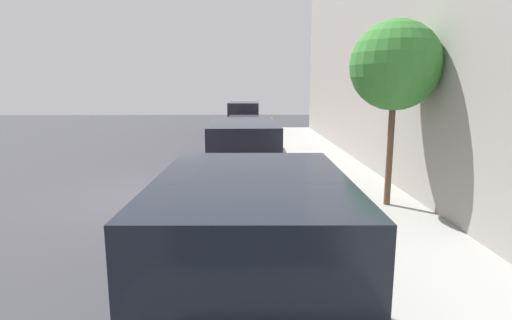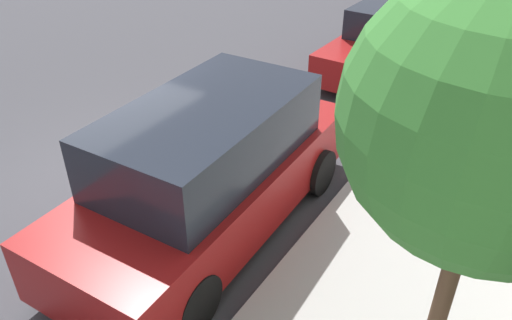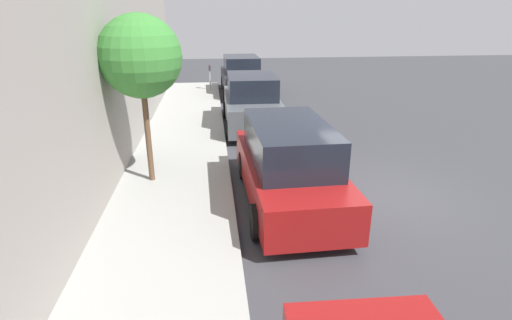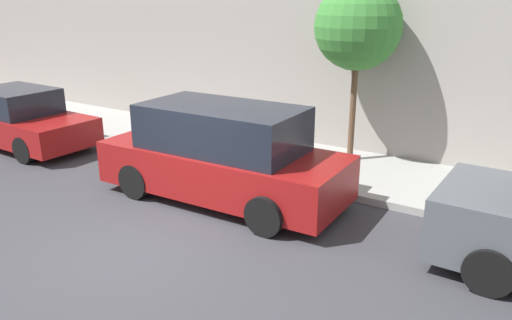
{
  "view_description": "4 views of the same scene",
  "coord_description": "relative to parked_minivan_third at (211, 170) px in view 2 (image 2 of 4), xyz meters",
  "views": [
    {
      "loc": [
        2.38,
        -9.99,
        2.78
      ],
      "look_at": [
        2.55,
        -0.34,
        1.0
      ],
      "focal_mm": 28.0,
      "sensor_mm": 36.0,
      "label": 1
    },
    {
      "loc": [
        5.72,
        -4.31,
        4.61
      ],
      "look_at": [
        2.68,
        0.44,
        1.0
      ],
      "focal_mm": 35.0,
      "sensor_mm": 36.0,
      "label": 2
    },
    {
      "loc": [
        3.92,
        8.33,
        4.21
      ],
      "look_at": [
        2.96,
        -0.17,
        1.0
      ],
      "focal_mm": 28.0,
      "sensor_mm": 36.0,
      "label": 3
    },
    {
      "loc": [
        -5.19,
        -5.5,
        3.9
      ],
      "look_at": [
        2.13,
        -0.82,
        1.0
      ],
      "focal_mm": 35.0,
      "sensor_mm": 36.0,
      "label": 4
    }
  ],
  "objects": [
    {
      "name": "sidewalk",
      "position": [
        2.67,
        -0.01,
        -0.84
      ],
      "size": [
        2.82,
        32.0,
        0.15
      ],
      "color": "#9E9E99",
      "rests_on": "ground_plane"
    },
    {
      "name": "parked_sedan_fourth",
      "position": [
        0.08,
        6.78,
        -0.2
      ],
      "size": [
        1.92,
        4.55,
        1.54
      ],
      "color": "maroon",
      "rests_on": "ground_plane"
    },
    {
      "name": "parked_minivan_third",
      "position": [
        0.0,
        0.0,
        0.0
      ],
      "size": [
        2.03,
        4.95,
        1.9
      ],
      "color": "maroon",
      "rests_on": "ground_plane"
    },
    {
      "name": "ground_plane",
      "position": [
        -2.24,
        -0.01,
        -0.92
      ],
      "size": [
        60.0,
        60.0,
        0.0
      ],
      "primitive_type": "plane",
      "color": "#38383D"
    },
    {
      "name": "street_tree",
      "position": [
        3.27,
        -1.33,
        2.29
      ],
      "size": [
        1.92,
        1.92,
        4.04
      ],
      "color": "brown",
      "rests_on": "sidewalk"
    }
  ]
}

